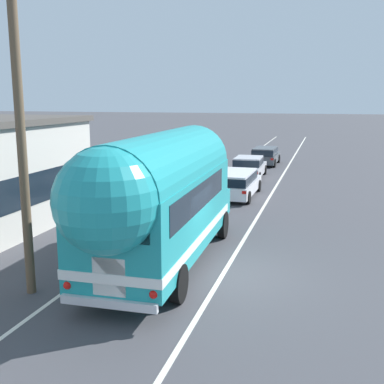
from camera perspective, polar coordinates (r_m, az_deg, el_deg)
ground_plane at (r=14.33m, az=3.71°, el=-9.76°), size 300.00×300.00×0.00m
lane_markings at (r=26.01m, az=5.46°, el=-0.22°), size 3.95×80.00×0.01m
utility_pole at (r=12.81m, az=-19.78°, el=7.43°), size 1.80×0.24×8.50m
painted_bus at (r=13.97m, az=-3.98°, el=-0.46°), size 2.75×10.44×4.12m
car_lead at (r=25.01m, az=5.30°, el=1.18°), size 2.02×4.80×1.37m
car_second at (r=31.26m, az=6.75°, el=3.04°), size 2.00×4.72×1.37m
car_third at (r=37.51m, az=8.73°, el=4.41°), size 1.94×4.31×1.37m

